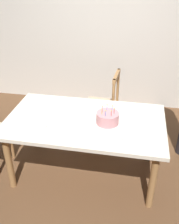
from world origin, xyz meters
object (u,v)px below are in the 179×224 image
(plate_near_guest, at_px, (132,136))
(dining_table, at_px, (85,126))
(chair_spindle_back, at_px, (103,106))
(birthday_cake, at_px, (108,119))
(plate_near_celebrant, at_px, (36,126))
(plate_far_side, at_px, (82,108))

(plate_near_guest, bearing_deg, dining_table, 156.49)
(chair_spindle_back, bearing_deg, dining_table, -95.90)
(birthday_cake, bearing_deg, dining_table, 170.91)
(birthday_cake, distance_m, chair_spindle_back, 0.93)
(dining_table, xyz_separation_m, plate_near_celebrant, (-0.47, -0.22, 0.09))
(dining_table, xyz_separation_m, plate_far_side, (-0.09, 0.22, 0.09))
(dining_table, relative_size, chair_spindle_back, 1.79)
(plate_near_celebrant, relative_size, chair_spindle_back, 0.23)
(plate_near_celebrant, distance_m, plate_near_guest, 0.98)
(plate_far_side, bearing_deg, birthday_cake, -38.21)
(plate_near_guest, height_order, chair_spindle_back, chair_spindle_back)
(dining_table, bearing_deg, plate_near_celebrant, -154.61)
(plate_far_side, bearing_deg, plate_near_celebrant, -130.76)
(plate_near_celebrant, distance_m, chair_spindle_back, 1.20)
(birthday_cake, distance_m, plate_near_celebrant, 0.74)
(dining_table, bearing_deg, plate_near_guest, -23.51)
(plate_near_celebrant, relative_size, plate_near_guest, 1.00)
(plate_near_celebrant, xyz_separation_m, chair_spindle_back, (0.55, 1.03, -0.27))
(dining_table, xyz_separation_m, plate_near_guest, (0.51, -0.22, 0.09))
(plate_far_side, height_order, chair_spindle_back, chair_spindle_back)
(dining_table, distance_m, plate_far_side, 0.25)
(plate_near_guest, xyz_separation_m, chair_spindle_back, (-0.43, 1.03, -0.27))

